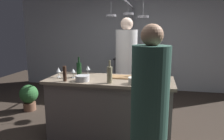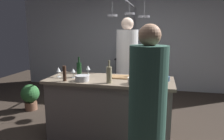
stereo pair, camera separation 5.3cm
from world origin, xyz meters
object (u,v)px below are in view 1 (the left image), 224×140
Objects in this scene: stove_range at (130,75)px; pepper_mill at (65,74)px; wine_glass_near_left_guest at (58,70)px; wine_glass_near_right_guest at (73,71)px; guest_right at (149,120)px; potted_plant at (29,96)px; bar_stool_right at (148,138)px; mixing_bowl_steel at (82,78)px; cutting_board at (122,77)px; wine_bottle_red at (79,69)px; wine_bottle_rose at (166,70)px; wine_glass_by_chef at (88,68)px; wine_bottle_green at (141,70)px; chef at (126,72)px; mixing_bowl_blue at (163,78)px; mixing_bowl_ceramic at (135,81)px; wine_bottle_white at (110,74)px; wine_bottle_amber at (162,74)px.

pepper_mill reaches higher than stove_range.
pepper_mill is 1.44× the size of wine_glass_near_left_guest.
wine_glass_near_right_guest is 1.00× the size of wine_glass_near_left_guest.
guest_right is 2.98m from potted_plant.
bar_stool_right is 3.55× the size of mixing_bowl_steel.
cutting_board is 2.19× the size of wine_glass_near_right_guest.
mixing_bowl_steel is at bearing -59.75° from wine_bottle_red.
wine_bottle_rose reaches higher than wine_glass_by_chef.
guest_right is (0.01, -0.36, 0.39)m from bar_stool_right.
guest_right reaches higher than stove_range.
wine_bottle_red is (-1.07, 1.00, 0.25)m from guest_right.
wine_bottle_green is 1.53× the size of mixing_bowl_steel.
chef reaches higher than bar_stool_right.
stove_range is at bearing 107.37° from mixing_bowl_blue.
wine_glass_near_left_guest reaches higher than potted_plant.
wine_bottle_green is (0.31, -0.61, 0.18)m from chef.
guest_right is 11.25× the size of wine_glass_near_left_guest.
wine_bottle_rose is at bearing -0.10° from wine_bottle_green.
pepper_mill reaches higher than wine_glass_near_left_guest.
pepper_mill is 0.29m from wine_glass_near_left_guest.
wine_bottle_red reaches higher than mixing_bowl_blue.
mixing_bowl_ceramic is at bearing -9.30° from wine_glass_near_right_guest.
mixing_bowl_ceramic is (-0.40, -0.42, -0.08)m from wine_bottle_rose.
wine_bottle_rose is (0.20, 0.84, 0.65)m from bar_stool_right.
wine_glass_by_chef is (-0.54, 0.08, 0.10)m from cutting_board.
cutting_board is 0.56m from wine_glass_by_chef.
cutting_board is (0.03, -0.71, 0.07)m from chef.
wine_glass_near_left_guest is (-0.76, -2.51, 0.56)m from stove_range.
wine_glass_by_chef is (-0.51, -0.63, 0.17)m from chef.
chef is at bearing 66.26° from mixing_bowl_steel.
wine_bottle_red reaches higher than wine_glass_near_right_guest.
wine_glass_by_chef is (-0.82, -0.03, -0.01)m from wine_bottle_green.
wine_bottle_green reaches higher than wine_glass_near_right_guest.
cutting_board is at bearing -17.06° from potted_plant.
wine_bottle_white is at bearing -12.35° from wine_glass_near_left_guest.
bar_stool_right is 1.15m from mixing_bowl_steel.
wine_glass_near_left_guest is (-1.54, -0.28, -0.02)m from wine_bottle_rose.
potted_plant is at bearing 161.31° from wine_bottle_amber.
wine_bottle_red is 1.56× the size of mixing_bowl_steel.
mixing_bowl_blue is at bearing 13.97° from mixing_bowl_steel.
wine_bottle_green is 0.47m from wine_bottle_amber.
pepper_mill is 1.18× the size of mixing_bowl_blue.
mixing_bowl_steel is (0.43, -0.15, -0.07)m from wine_glass_near_left_guest.
chef is 9.39× the size of mixing_bowl_steel.
wine_bottle_white is 0.90× the size of wine_bottle_amber.
bar_stool_right is 2.26× the size of wine_bottle_white.
guest_right is 0.83m from mixing_bowl_ceramic.
wine_glass_near_right_guest is at bearing 140.58° from guest_right.
mixing_bowl_ceramic is (0.94, 0.07, -0.06)m from pepper_mill.
stove_range is 2.83m from pepper_mill.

